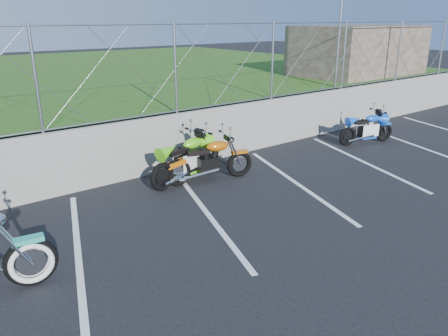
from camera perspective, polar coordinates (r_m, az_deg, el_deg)
ground at (r=7.38m, az=2.17°, el=-8.24°), size 90.00×90.00×0.00m
retaining_wall at (r=9.89m, az=-10.96°, el=2.65°), size 30.00×0.22×1.30m
grass_field at (r=19.17m, az=-25.09°, el=9.09°), size 30.00×20.00×1.30m
stone_building at (r=18.14m, az=17.12°, el=14.51°), size 5.00×3.00×1.80m
chain_link_fence at (r=9.56m, az=-11.58°, el=12.18°), size 28.00×0.03×2.00m
sign_pole at (r=14.51m, az=14.77°, el=16.16°), size 0.08×0.08×3.00m
parking_lines at (r=8.78m, az=3.97°, el=-3.64°), size 18.29×4.31×0.01m
naked_orange at (r=9.41m, az=-1.79°, el=0.79°), size 2.01×0.74×1.02m
sportbike_green at (r=9.45m, az=-4.75°, el=0.95°), size 2.03×0.72×1.07m
sportbike_blue at (r=12.95m, az=18.21°, el=4.78°), size 1.74×0.70×0.93m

